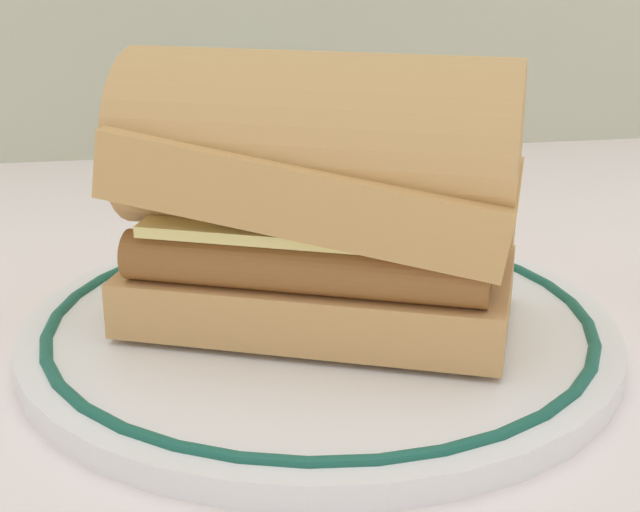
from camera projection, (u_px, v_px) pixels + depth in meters
ground_plane at (290, 377)px, 0.44m from camera, size 1.50×1.50×0.00m
plate at (320, 329)px, 0.47m from camera, size 0.28×0.28×0.01m
sausage_sandwich at (320, 191)px, 0.45m from camera, size 0.20×0.16×0.12m
drinking_glass at (262, 140)px, 0.69m from camera, size 0.07×0.07×0.10m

